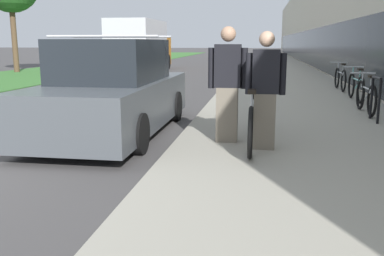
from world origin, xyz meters
The scene contains 12 objects.
sidewalk_slab centered at (5.39, 21.00, 0.05)m, with size 4.29×70.00×0.11m.
storefront_facade centered at (12.56, 29.00, 3.11)m, with size 10.01×70.00×6.24m.
lawn_strip centered at (-6.46, 25.00, 0.01)m, with size 5.63×70.00×0.03m.
tandem_bicycle centered at (4.40, 2.10, 0.48)m, with size 0.52×2.51×0.86m.
person_rider centered at (4.58, 1.78, 0.92)m, with size 0.55×0.22×1.62m.
person_bystander centered at (4.03, 2.15, 0.96)m, with size 0.58×0.23×1.70m.
bike_rack_hoop centered at (6.66, 4.26, 0.62)m, with size 0.05×0.60×0.84m.
cruiser_bike_nearest centered at (6.71, 5.20, 0.46)m, with size 0.52×1.68×0.83m.
cruiser_bike_middle centered at (6.93, 7.25, 0.47)m, with size 0.52×1.78×0.85m.
cruiser_bike_farthest centered at (6.97, 9.72, 0.47)m, with size 0.52×1.79×0.85m.
parked_sedan_curbside centered at (1.99, 2.94, 0.73)m, with size 1.85×4.49×1.70m.
moving_truck centered at (-1.93, 18.57, 1.37)m, with size 2.23×6.17×2.70m.
Camera 1 is at (4.50, -4.18, 1.59)m, focal length 40.00 mm.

